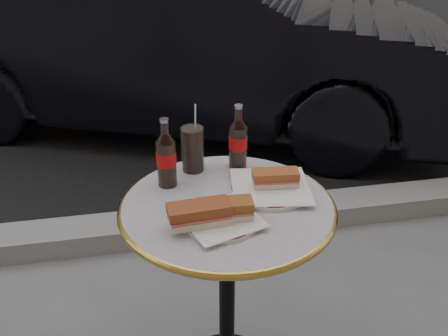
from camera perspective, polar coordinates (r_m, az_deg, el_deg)
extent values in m
cube|color=black|center=(6.36, -8.80, 14.27)|extent=(40.00, 8.00, 0.00)
cube|color=gray|center=(2.54, -3.68, -6.46)|extent=(40.00, 0.20, 0.12)
cylinder|color=silver|center=(1.34, -0.38, -6.05)|extent=(0.23, 0.23, 0.01)
cylinder|color=white|center=(1.49, 5.30, -2.38)|extent=(0.30, 0.30, 0.01)
cube|color=brown|center=(1.30, -2.84, -5.39)|extent=(0.17, 0.09, 0.06)
cube|color=#965526|center=(1.33, 0.19, -4.85)|extent=(0.15, 0.08, 0.05)
cube|color=#A55129|center=(1.48, 5.87, -1.27)|extent=(0.14, 0.08, 0.05)
cylinder|color=black|center=(1.57, -3.61, 2.18)|extent=(0.09, 0.09, 0.15)
imported|color=black|center=(3.64, -4.86, 14.62)|extent=(2.76, 4.16, 1.29)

